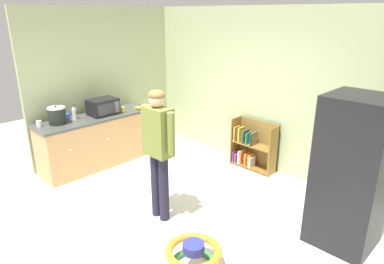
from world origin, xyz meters
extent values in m
plane|color=silver|center=(0.00, 0.00, 0.00)|extent=(12.00, 12.00, 0.00)
cube|color=#A4B481|center=(0.00, 2.33, 1.35)|extent=(5.20, 0.06, 2.70)
cube|color=#A8B485|center=(-2.63, 0.80, 1.35)|extent=(0.06, 2.99, 2.70)
cube|color=tan|center=(-2.20, 0.33, 0.43)|extent=(0.60, 2.03, 0.86)
cube|color=#434541|center=(-2.20, 0.33, 0.88)|extent=(0.64, 2.07, 0.04)
sphere|color=silver|center=(-1.89, -0.34, 0.56)|extent=(0.04, 0.04, 0.04)
sphere|color=silver|center=(-1.89, 0.33, 0.56)|extent=(0.04, 0.04, 0.04)
sphere|color=silver|center=(-1.89, 1.01, 0.56)|extent=(0.04, 0.04, 0.04)
cube|color=black|center=(1.79, 1.19, 0.89)|extent=(0.70, 0.68, 1.78)
cylinder|color=silver|center=(1.43, 1.02, 0.98)|extent=(0.02, 0.02, 0.50)
cube|color=#333333|center=(1.44, 1.19, 1.28)|extent=(0.01, 0.67, 0.01)
cube|color=brown|center=(-0.52, 2.11, 0.42)|extent=(0.02, 0.28, 0.85)
cube|color=brown|center=(0.26, 2.11, 0.42)|extent=(0.02, 0.28, 0.85)
cube|color=brown|center=(-0.13, 2.24, 0.42)|extent=(0.80, 0.02, 0.85)
cube|color=brown|center=(-0.13, 2.11, 0.03)|extent=(0.76, 0.24, 0.02)
cube|color=brown|center=(-0.13, 2.11, 0.43)|extent=(0.76, 0.24, 0.02)
cube|color=#883290|center=(-0.48, 2.08, 0.14)|extent=(0.02, 0.17, 0.19)
cube|color=orange|center=(-0.48, 2.08, 0.57)|extent=(0.03, 0.17, 0.25)
cube|color=#8F3E90|center=(-0.44, 2.08, 0.12)|extent=(0.02, 0.17, 0.16)
cube|color=#3F3936|center=(-0.43, 2.08, 0.55)|extent=(0.02, 0.17, 0.21)
cube|color=beige|center=(-0.36, 2.08, 0.16)|extent=(0.03, 0.17, 0.24)
cube|color=gold|center=(-0.39, 2.08, 0.57)|extent=(0.02, 0.17, 0.26)
cube|color=orange|center=(-0.32, 2.08, 0.16)|extent=(0.02, 0.17, 0.23)
cube|color=#368E47|center=(-0.31, 2.08, 0.54)|extent=(0.02, 0.17, 0.18)
cube|color=red|center=(-0.25, 2.08, 0.15)|extent=(0.02, 0.17, 0.21)
cube|color=#4A3C3F|center=(-0.29, 2.08, 0.56)|extent=(0.03, 0.17, 0.23)
cube|color=orange|center=(-0.22, 2.08, 0.15)|extent=(0.03, 0.17, 0.22)
cube|color=#248745|center=(-0.23, 2.08, 0.55)|extent=(0.02, 0.17, 0.20)
cube|color=orange|center=(-0.16, 2.08, 0.15)|extent=(0.03, 0.17, 0.22)
cube|color=#295E94|center=(-0.12, 2.08, 0.55)|extent=(0.03, 0.17, 0.21)
cube|color=beige|center=(-0.13, 2.08, 0.13)|extent=(0.03, 0.17, 0.18)
cube|color=#7B5E48|center=(-0.12, 2.08, 0.56)|extent=(0.02, 0.17, 0.24)
cylinder|color=#1F1C2D|center=(-0.21, 0.00, 0.45)|extent=(0.13, 0.13, 0.90)
cylinder|color=#1F1C2D|center=(-0.05, 0.00, 0.45)|extent=(0.13, 0.13, 0.90)
cube|color=olive|center=(-0.13, 0.00, 1.21)|extent=(0.38, 0.22, 0.62)
cylinder|color=olive|center=(-0.37, 0.00, 1.24)|extent=(0.09, 0.09, 0.53)
cylinder|color=olive|center=(0.11, 0.00, 1.24)|extent=(0.09, 0.09, 0.53)
sphere|color=#D7AF8A|center=(-0.13, 0.00, 1.61)|extent=(0.19, 0.19, 0.19)
ellipsoid|color=brown|center=(-0.13, 0.00, 1.67)|extent=(0.20, 0.20, 0.13)
torus|color=orange|center=(0.87, -0.40, 0.22)|extent=(0.60, 0.60, 0.08)
cylinder|color=navy|center=(0.87, -0.40, 0.27)|extent=(0.23, 0.23, 0.10)
cylinder|color=silver|center=(0.76, -0.21, 0.13)|extent=(0.02, 0.02, 0.18)
cylinder|color=silver|center=(0.76, -0.59, 0.13)|extent=(0.02, 0.02, 0.18)
cube|color=black|center=(-2.20, 0.48, 1.04)|extent=(0.36, 0.48, 0.28)
cube|color=#2D2D33|center=(-2.01, 0.43, 1.04)|extent=(0.01, 0.31, 0.20)
cube|color=#515156|center=(-2.01, 0.65, 1.04)|extent=(0.01, 0.10, 0.20)
cylinder|color=black|center=(-2.25, -0.32, 1.03)|extent=(0.27, 0.27, 0.26)
cylinder|color=silver|center=(-2.25, -0.32, 1.17)|extent=(0.28, 0.28, 0.02)
sphere|color=black|center=(-2.25, -0.32, 1.19)|extent=(0.03, 0.03, 0.03)
ellipsoid|color=yellow|center=(-2.06, 1.13, 0.93)|extent=(0.11, 0.15, 0.04)
ellipsoid|color=yellow|center=(-2.04, 1.14, 0.93)|extent=(0.07, 0.16, 0.04)
ellipsoid|color=yellow|center=(-2.03, 1.14, 0.93)|extent=(0.07, 0.16, 0.04)
ellipsoid|color=yellow|center=(-2.02, 1.13, 0.93)|extent=(0.11, 0.15, 0.04)
cylinder|color=silver|center=(-2.30, -0.01, 0.99)|extent=(0.07, 0.07, 0.18)
cylinder|color=silver|center=(-2.30, -0.01, 1.10)|extent=(0.03, 0.03, 0.05)
cylinder|color=black|center=(-2.30, -0.01, 1.14)|extent=(0.04, 0.04, 0.02)
cylinder|color=blue|center=(-2.37, -0.10, 0.95)|extent=(0.08, 0.08, 0.09)
cylinder|color=yellow|center=(-2.08, 0.80, 0.95)|extent=(0.08, 0.08, 0.09)
cylinder|color=white|center=(-2.32, -0.59, 0.95)|extent=(0.08, 0.08, 0.09)
cylinder|color=teal|center=(-2.36, 0.93, 0.95)|extent=(0.08, 0.08, 0.09)
camera|label=1|loc=(2.93, -2.51, 2.59)|focal=31.83mm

